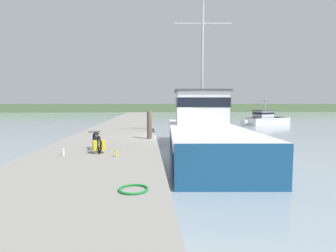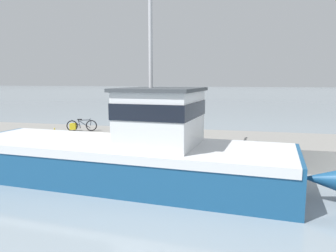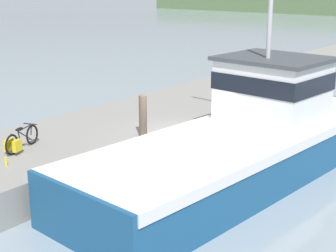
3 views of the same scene
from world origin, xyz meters
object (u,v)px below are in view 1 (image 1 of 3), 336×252
Objects in this scene: boat_blue_far at (265,119)px; bicycle_touring at (97,143)px; mooring_post at (149,125)px; water_bottle_by_bike at (63,152)px; fishing_boat_main at (203,131)px; water_bottle_on_curb at (116,153)px.

boat_blue_far is 29.09m from bicycle_touring.
boat_blue_far reaches higher than mooring_post.
boat_blue_far is 30.18m from water_bottle_by_bike.
fishing_boat_main reaches higher than mooring_post.
bicycle_touring is at bearing 127.91° from water_bottle_on_curb.
mooring_post is 4.51m from water_bottle_on_curb.
water_bottle_on_curb is at bearing 123.82° from boat_blue_far.
bicycle_touring is 3.85m from mooring_post.
water_bottle_on_curb is (-4.13, -6.06, -0.04)m from fishing_boat_main.
water_bottle_by_bike is 0.94× the size of water_bottle_on_curb.
mooring_post is (-3.02, -1.72, 0.51)m from fishing_boat_main.
fishing_boat_main is 7.34m from water_bottle_on_curb.
mooring_post reaches higher than water_bottle_on_curb.
fishing_boat_main is 8.20m from water_bottle_by_bike.
water_bottle_by_bike is (-2.88, -3.97, -0.55)m from mooring_post.
bicycle_touring is (-17.11, -23.51, 0.57)m from boat_blue_far.
boat_blue_far is at bearing 52.95° from mooring_post.
fishing_boat_main reaches higher than boat_blue_far.
boat_blue_far is at bearing 56.32° from water_bottle_on_curb.
fishing_boat_main is 59.68× the size of water_bottle_on_curb.
water_bottle_on_curb is (-1.10, -4.34, -0.55)m from mooring_post.
bicycle_touring is at bearing 32.27° from water_bottle_by_bike.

